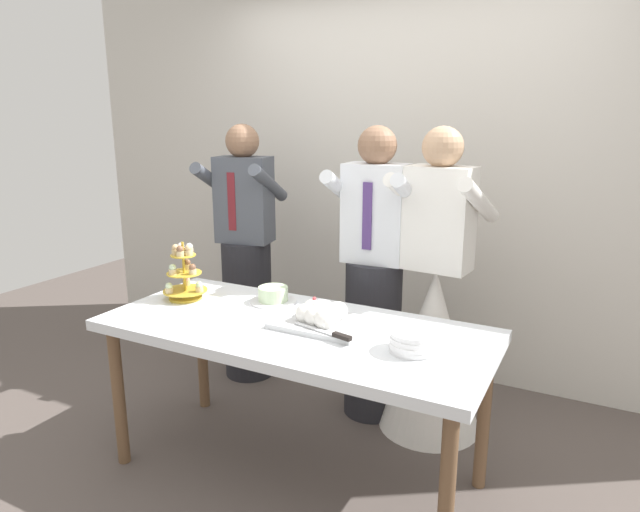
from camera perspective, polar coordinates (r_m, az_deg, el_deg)
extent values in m
plane|color=#564C47|center=(2.96, -2.49, -21.15)|extent=(8.00, 8.00, 0.00)
cube|color=beige|center=(3.77, 8.72, 10.04)|extent=(5.20, 0.10, 2.90)
cube|color=silver|center=(2.60, -2.67, -7.54)|extent=(1.80, 0.80, 0.05)
cylinder|color=brown|center=(3.02, -19.80, -13.28)|extent=(0.06, 0.06, 0.72)
cylinder|color=brown|center=(2.26, 12.75, -22.93)|extent=(0.06, 0.06, 0.72)
cylinder|color=brown|center=(3.43, -11.91, -9.30)|extent=(0.06, 0.06, 0.72)
cylinder|color=brown|center=(2.79, 16.32, -15.41)|extent=(0.06, 0.06, 0.72)
cylinder|color=gold|center=(3.03, -13.51, -4.13)|extent=(0.17, 0.17, 0.01)
cylinder|color=gold|center=(2.99, -13.67, -1.46)|extent=(0.01, 0.01, 0.31)
cylinder|color=gold|center=(3.02, -13.55, -3.43)|extent=(0.23, 0.23, 0.01)
cylinder|color=#D1B784|center=(2.96, -12.17, -3.31)|extent=(0.04, 0.04, 0.03)
sphere|color=beige|center=(2.96, -12.19, -2.87)|extent=(0.04, 0.04, 0.04)
cylinder|color=#D1B784|center=(3.09, -13.44, -2.65)|extent=(0.04, 0.04, 0.03)
sphere|color=#EAB7C6|center=(3.09, -13.46, -2.22)|extent=(0.04, 0.04, 0.04)
cylinder|color=#D1B784|center=(2.98, -15.09, -3.41)|extent=(0.04, 0.04, 0.03)
sphere|color=beige|center=(2.97, -15.12, -2.97)|extent=(0.04, 0.04, 0.04)
cylinder|color=gold|center=(2.99, -13.65, -1.69)|extent=(0.18, 0.18, 0.01)
cylinder|color=#D1B784|center=(2.94, -12.84, -1.56)|extent=(0.04, 0.04, 0.03)
sphere|color=brown|center=(2.93, -12.87, -1.11)|extent=(0.04, 0.04, 0.04)
cylinder|color=#D1B784|center=(3.04, -13.34, -1.07)|extent=(0.04, 0.04, 0.03)
sphere|color=brown|center=(3.04, -13.36, -0.63)|extent=(0.04, 0.04, 0.04)
cylinder|color=#D1B784|center=(2.96, -14.75, -1.58)|extent=(0.04, 0.04, 0.03)
sphere|color=beige|center=(2.95, -14.78, -1.13)|extent=(0.04, 0.04, 0.04)
cylinder|color=gold|center=(2.97, -13.76, 0.07)|extent=(0.13, 0.13, 0.01)
cylinder|color=#D1B784|center=(2.94, -13.23, 0.32)|extent=(0.04, 0.04, 0.03)
sphere|color=#D6B27A|center=(2.93, -13.25, 0.77)|extent=(0.04, 0.04, 0.04)
cylinder|color=#D1B784|center=(2.98, -13.15, 0.51)|extent=(0.04, 0.04, 0.03)
sphere|color=white|center=(2.97, -13.17, 0.95)|extent=(0.04, 0.04, 0.04)
cylinder|color=#D1B784|center=(3.00, -13.95, 0.54)|extent=(0.04, 0.04, 0.03)
sphere|color=white|center=(2.99, -13.97, 0.99)|extent=(0.04, 0.04, 0.04)
cylinder|color=#D1B784|center=(2.97, -14.48, 0.38)|extent=(0.04, 0.04, 0.03)
sphere|color=#D6B27A|center=(2.96, -14.51, 0.83)|extent=(0.04, 0.04, 0.04)
cylinder|color=#D1B784|center=(2.93, -14.04, 0.22)|extent=(0.04, 0.04, 0.03)
sphere|color=brown|center=(2.92, -14.07, 0.68)|extent=(0.04, 0.04, 0.04)
cube|color=silver|center=(2.58, 0.14, -6.82)|extent=(0.42, 0.31, 0.02)
sphere|color=white|center=(2.54, 1.24, -6.19)|extent=(0.08, 0.08, 0.08)
sphere|color=white|center=(2.60, 1.81, -5.64)|extent=(0.09, 0.09, 0.09)
sphere|color=white|center=(2.63, 0.52, -5.43)|extent=(0.09, 0.09, 0.09)
sphere|color=white|center=(2.62, -0.76, -5.46)|extent=(0.10, 0.10, 0.10)
sphere|color=white|center=(2.57, -1.48, -5.88)|extent=(0.09, 0.09, 0.09)
sphere|color=white|center=(2.53, -0.55, -6.16)|extent=(0.10, 0.10, 0.10)
sphere|color=white|center=(2.49, 0.48, -6.44)|extent=(0.10, 0.10, 0.10)
sphere|color=white|center=(2.56, 0.14, -5.63)|extent=(0.11, 0.11, 0.11)
sphere|color=#DB474C|center=(2.54, 0.10, -4.91)|extent=(0.02, 0.02, 0.02)
sphere|color=#DB474C|center=(2.60, -0.58, -4.36)|extent=(0.02, 0.02, 0.02)
sphere|color=#DB474C|center=(2.56, -0.01, -4.93)|extent=(0.02, 0.02, 0.02)
sphere|color=#DB474C|center=(2.60, 0.02, -4.60)|extent=(0.02, 0.02, 0.02)
cube|color=silver|center=(2.47, -0.48, -7.44)|extent=(0.23, 0.08, 0.00)
cube|color=black|center=(2.37, 2.25, -8.18)|extent=(0.09, 0.05, 0.02)
cylinder|color=white|center=(2.35, 9.33, -9.41)|extent=(0.19, 0.19, 0.01)
cylinder|color=white|center=(2.34, 9.44, -9.22)|extent=(0.19, 0.19, 0.01)
cylinder|color=white|center=(2.33, 9.31, -8.95)|extent=(0.19, 0.19, 0.01)
cylinder|color=white|center=(2.33, 9.38, -8.74)|extent=(0.19, 0.19, 0.01)
cylinder|color=white|center=(2.33, 9.42, -8.46)|extent=(0.19, 0.19, 0.01)
cylinder|color=white|center=(2.32, 9.44, -8.20)|extent=(0.19, 0.19, 0.01)
cylinder|color=white|center=(2.32, 9.52, -7.94)|extent=(0.19, 0.19, 0.01)
cylinder|color=white|center=(2.31, 9.38, -7.70)|extent=(0.19, 0.19, 0.01)
cylinder|color=white|center=(2.90, -4.77, -4.62)|extent=(0.24, 0.24, 0.01)
cylinder|color=beige|center=(2.89, -4.79, -3.84)|extent=(0.15, 0.15, 0.07)
cylinder|color=#232328|center=(3.28, 5.37, -8.35)|extent=(0.32, 0.32, 0.92)
cube|color=white|center=(3.07, 5.68, 4.33)|extent=(0.35, 0.22, 0.54)
sphere|color=#8C664C|center=(3.03, 5.85, 11.13)|extent=(0.21, 0.21, 0.21)
cylinder|color=white|center=(3.13, 2.31, 6.56)|extent=(0.10, 0.49, 0.28)
cylinder|color=white|center=(3.00, 9.07, 6.08)|extent=(0.10, 0.49, 0.28)
cube|color=#4C3372|center=(2.98, 4.82, 4.04)|extent=(0.05, 0.01, 0.36)
cone|color=white|center=(3.17, 11.34, -9.34)|extent=(0.56, 0.56, 0.92)
cube|color=white|center=(2.96, 12.02, 3.72)|extent=(0.36, 0.23, 0.54)
sphere|color=tan|center=(2.92, 12.39, 10.77)|extent=(0.21, 0.21, 0.21)
cylinder|color=white|center=(3.02, 8.98, 6.12)|extent=(0.13, 0.49, 0.28)
cylinder|color=white|center=(2.88, 15.89, 5.38)|extent=(0.13, 0.49, 0.28)
cylinder|color=#232328|center=(3.77, -7.35, -5.36)|extent=(0.32, 0.32, 0.92)
cube|color=#4C515B|center=(3.59, -7.72, 5.69)|extent=(0.37, 0.26, 0.54)
sphere|color=#8C664C|center=(3.55, -7.91, 11.51)|extent=(0.21, 0.21, 0.21)
cylinder|color=#4C515B|center=(3.67, -10.79, 7.46)|extent=(0.17, 0.49, 0.28)
cylinder|color=#4C515B|center=(3.51, -5.23, 7.36)|extent=(0.17, 0.49, 0.28)
cube|color=maroon|center=(3.52, -8.96, 5.47)|extent=(0.05, 0.02, 0.36)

